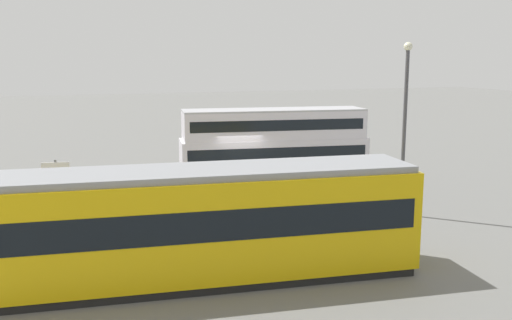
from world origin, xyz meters
The scene contains 8 objects.
ground_plane centered at (0.00, 0.00, 0.00)m, with size 160.00×160.00×0.00m, color slate.
double_decker_bus centered at (-2.35, -1.17, 1.95)m, with size 10.93×3.95×3.81m.
tram_yellow centered at (5.80, 12.78, 1.79)m, with size 13.94×4.08×3.46m.
pedestrian_near_railing centered at (3.04, 4.35, 0.95)m, with size 0.38×0.38×1.65m.
pedestrian_crossing centered at (1.20, 6.73, 1.05)m, with size 0.45×0.45×1.81m.
pedestrian_railing centered at (5.01, 4.21, 0.74)m, with size 7.92×0.71×1.08m.
info_sign centered at (9.53, 4.50, 1.78)m, with size 1.11×0.23×2.55m.
street_lamp centered at (-4.38, 8.60, 4.25)m, with size 0.36×0.36×7.31m.
Camera 1 is at (9.49, 28.75, 6.67)m, focal length 39.75 mm.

